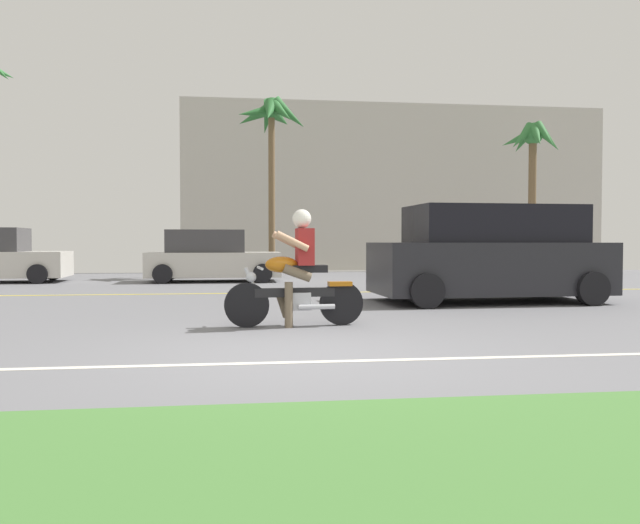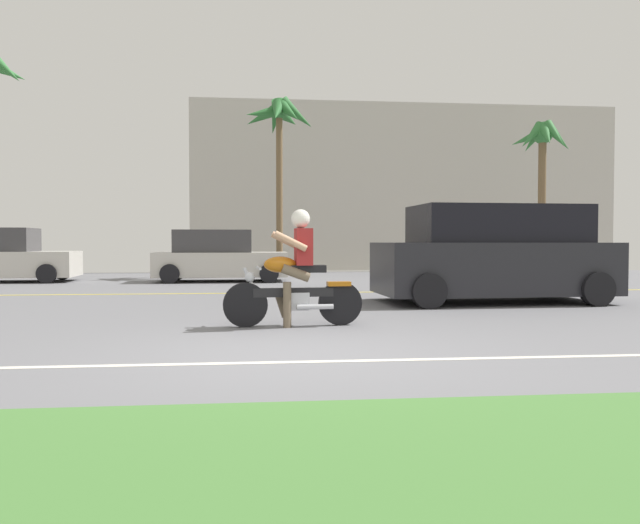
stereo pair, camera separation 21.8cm
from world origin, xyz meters
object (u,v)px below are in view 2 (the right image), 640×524
Objects in this scene: suv_nearby at (494,255)px; palm_tree_0 at (542,149)px; parked_car_1 at (219,257)px; palm_tree_1 at (279,123)px; motorcyclist at (295,277)px.

palm_tree_0 reaches higher than suv_nearby.
suv_nearby is 1.21× the size of parked_car_1.
motorcyclist is at bearing -91.25° from palm_tree_1.
suv_nearby is 0.78× the size of palm_tree_1.
suv_nearby is 9.17m from parked_car_1.
palm_tree_1 is (-9.48, -0.35, 0.67)m from palm_tree_0.
palm_tree_0 is at bearing 60.15° from suv_nearby.
palm_tree_1 is (0.27, 12.50, 4.51)m from motorcyclist.
motorcyclist is 0.36× the size of palm_tree_0.
suv_nearby is at bearing 36.74° from motorcyclist.
motorcyclist is 16.58m from palm_tree_0.
motorcyclist reaches higher than parked_car_1.
suv_nearby is at bearing -50.85° from parked_car_1.
parked_car_1 is at bearing -129.82° from palm_tree_1.
palm_tree_1 reaches higher than motorcyclist.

